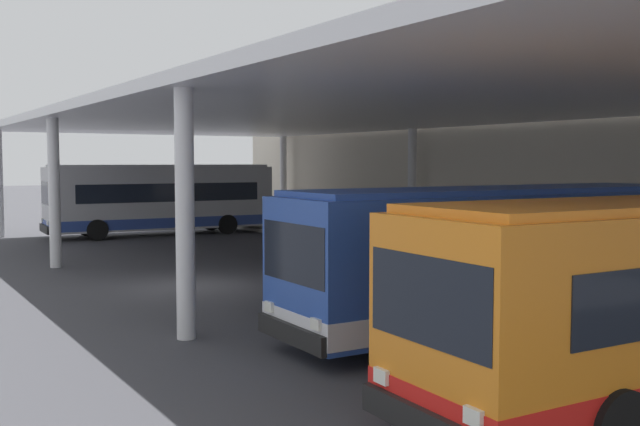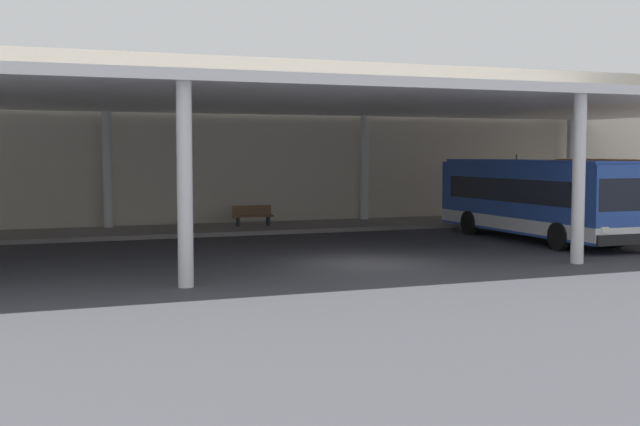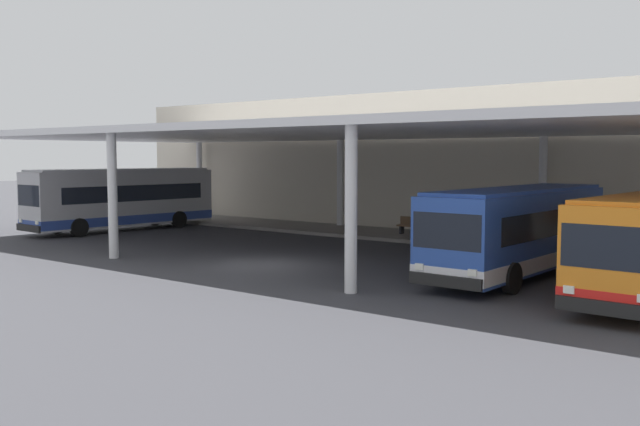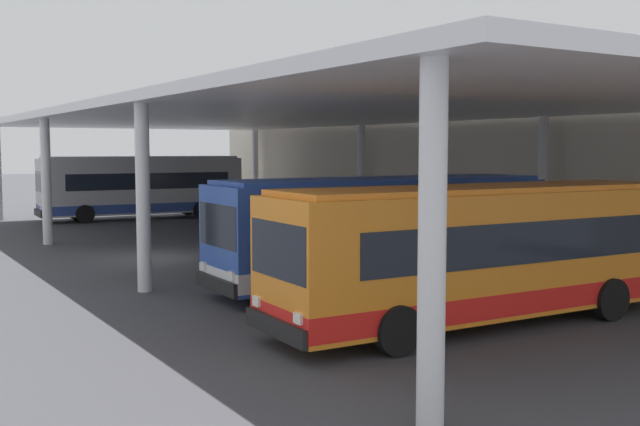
{
  "view_description": "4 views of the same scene",
  "coord_description": "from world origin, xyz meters",
  "views": [
    {
      "loc": [
        20.72,
        -8.2,
        3.74
      ],
      "look_at": [
        -0.62,
        5.03,
        1.98
      ],
      "focal_mm": 41.48,
      "sensor_mm": 36.0,
      "label": 1
    },
    {
      "loc": [
        -10.57,
        -23.2,
        3.46
      ],
      "look_at": [
        -0.17,
        3.34,
        1.35
      ],
      "focal_mm": 45.99,
      "sensor_mm": 36.0,
      "label": 2
    },
    {
      "loc": [
        19.08,
        -20.42,
        4.3
      ],
      "look_at": [
        -1.15,
        5.2,
        1.68
      ],
      "focal_mm": 39.85,
      "sensor_mm": 36.0,
      "label": 3
    },
    {
      "loc": [
        26.56,
        -9.34,
        4.01
      ],
      "look_at": [
        5.26,
        3.86,
        1.86
      ],
      "focal_mm": 42.34,
      "sensor_mm": 36.0,
      "label": 4
    }
  ],
  "objects": [
    {
      "name": "banner_sign",
      "position": [
        13.27,
        10.94,
        1.98
      ],
      "size": [
        0.7,
        0.12,
        3.2
      ],
      "color": "#B2B2B7",
      "rests_on": "platform_kerb"
    },
    {
      "name": "station_building_facade",
      "position": [
        0.0,
        15.0,
        3.98
      ],
      "size": [
        48.0,
        1.6,
        7.96
      ],
      "primitive_type": "cube",
      "color": "beige",
      "rests_on": "ground"
    },
    {
      "name": "bench_waiting",
      "position": [
        -0.07,
        11.82,
        0.66
      ],
      "size": [
        1.8,
        0.45,
        0.92
      ],
      "color": "brown",
      "rests_on": "platform_kerb"
    },
    {
      "name": "platform_kerb",
      "position": [
        0.0,
        11.75,
        0.09
      ],
      "size": [
        42.0,
        4.5,
        0.18
      ],
      "primitive_type": "cube",
      "color": "gray",
      "rests_on": "ground"
    },
    {
      "name": "bus_second_bay",
      "position": [
        9.06,
        3.69,
        1.66
      ],
      "size": [
        2.86,
        10.57,
        3.17
      ],
      "color": "#284CA8",
      "rests_on": "ground"
    },
    {
      "name": "canopy_shelter",
      "position": [
        0.0,
        5.5,
        5.31
      ],
      "size": [
        40.0,
        17.0,
        5.55
      ],
      "color": "silver",
      "rests_on": "ground"
    },
    {
      "name": "ground_plane",
      "position": [
        0.0,
        0.0,
        0.0
      ],
      "size": [
        200.0,
        200.0,
        0.0
      ],
      "primitive_type": "plane",
      "color": "#3D3D42"
    }
  ]
}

